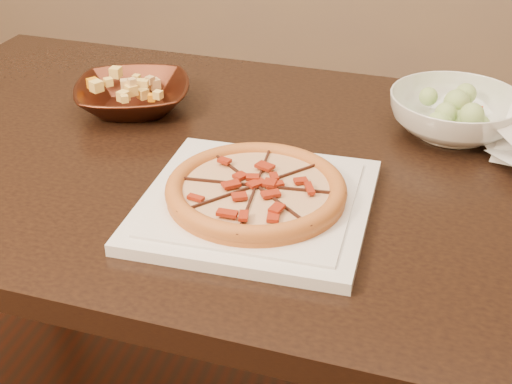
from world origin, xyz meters
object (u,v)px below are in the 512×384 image
Objects in this scene: dining_table at (213,207)px; bronze_bowl at (133,97)px; salad_bowl at (454,114)px; pizza at (256,190)px; plate at (256,204)px.

bronze_bowl is (-0.19, 0.12, 0.14)m from dining_table.
dining_table is 0.45m from salad_bowl.
bronze_bowl is at bearing -174.08° from salad_bowl.
dining_table is 6.40× the size of bronze_bowl.
plate is at bearing -3.32° from pizza.
bronze_bowl is 0.58m from salad_bowl.
pizza is 0.43m from salad_bowl.
plate is 1.44× the size of salad_bowl.
salad_bowl is (0.26, 0.34, 0.02)m from plate.
pizza is 1.23× the size of bronze_bowl.
dining_table is at bearing -154.79° from salad_bowl.
salad_bowl is at bearing 5.92° from bronze_bowl.
salad_bowl is (0.38, 0.18, 0.15)m from dining_table.
plate is (0.12, -0.16, 0.12)m from dining_table.
dining_table is 0.24m from pizza.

